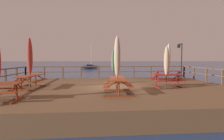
{
  "coord_description": "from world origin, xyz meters",
  "views": [
    {
      "loc": [
        -1.03,
        -11.12,
        2.53
      ],
      "look_at": [
        0.0,
        0.81,
        1.84
      ],
      "focal_mm": 28.49,
      "sensor_mm": 36.0,
      "label": 1
    }
  ],
  "objects_px": {
    "patio_umbrella_tall_back_left": "(30,56)",
    "patio_umbrella_tall_mid_left": "(113,61)",
    "picnic_table_mid_right": "(118,82)",
    "patio_umbrella_tall_mid_right": "(117,57)",
    "picnic_table_front_left": "(29,79)",
    "patio_umbrella_tall_front": "(168,57)",
    "sailboat_distant": "(90,67)",
    "picnic_table_front_right": "(169,73)",
    "patio_umbrella_short_front": "(167,61)",
    "lamp_post_hooked": "(181,55)",
    "picnic_table_back_right": "(167,78)"
  },
  "relations": [
    {
      "from": "patio_umbrella_tall_back_left",
      "to": "patio_umbrella_tall_mid_left",
      "type": "height_order",
      "value": "patio_umbrella_tall_back_left"
    },
    {
      "from": "picnic_table_mid_right",
      "to": "patio_umbrella_tall_mid_right",
      "type": "xyz_separation_m",
      "value": [
        -0.01,
        0.06,
        1.27
      ]
    },
    {
      "from": "picnic_table_front_left",
      "to": "picnic_table_mid_right",
      "type": "xyz_separation_m",
      "value": [
        5.04,
        -2.0,
        -0.0
      ]
    },
    {
      "from": "patio_umbrella_tall_back_left",
      "to": "patio_umbrella_tall_front",
      "type": "xyz_separation_m",
      "value": [
        9.9,
        3.53,
        0.02
      ]
    },
    {
      "from": "picnic_table_front_left",
      "to": "sailboat_distant",
      "type": "height_order",
      "value": "sailboat_distant"
    },
    {
      "from": "picnic_table_front_left",
      "to": "picnic_table_front_right",
      "type": "relative_size",
      "value": 1.01
    },
    {
      "from": "patio_umbrella_tall_back_left",
      "to": "patio_umbrella_tall_front",
      "type": "relative_size",
      "value": 0.99
    },
    {
      "from": "picnic_table_mid_right",
      "to": "patio_umbrella_tall_mid_right",
      "type": "distance_m",
      "value": 1.28
    },
    {
      "from": "picnic_table_front_left",
      "to": "picnic_table_front_right",
      "type": "height_order",
      "value": "same"
    },
    {
      "from": "picnic_table_front_left",
      "to": "patio_umbrella_short_front",
      "type": "height_order",
      "value": "patio_umbrella_short_front"
    },
    {
      "from": "patio_umbrella_tall_back_left",
      "to": "patio_umbrella_tall_mid_left",
      "type": "xyz_separation_m",
      "value": [
        5.3,
        3.95,
        -0.34
      ]
    },
    {
      "from": "patio_umbrella_short_front",
      "to": "lamp_post_hooked",
      "type": "xyz_separation_m",
      "value": [
        3.34,
        5.02,
        0.5
      ]
    },
    {
      "from": "picnic_table_front_left",
      "to": "patio_umbrella_tall_mid_left",
      "type": "bearing_deg",
      "value": 36.58
    },
    {
      "from": "picnic_table_mid_right",
      "to": "sailboat_distant",
      "type": "relative_size",
      "value": 0.27
    },
    {
      "from": "patio_umbrella_tall_back_left",
      "to": "patio_umbrella_tall_mid_right",
      "type": "relative_size",
      "value": 1.03
    },
    {
      "from": "picnic_table_front_right",
      "to": "patio_umbrella_short_front",
      "type": "xyz_separation_m",
      "value": [
        -1.66,
        -3.63,
        1.05
      ]
    },
    {
      "from": "patio_umbrella_tall_mid_right",
      "to": "patio_umbrella_tall_front",
      "type": "relative_size",
      "value": 0.96
    },
    {
      "from": "picnic_table_front_left",
      "to": "patio_umbrella_tall_front",
      "type": "xyz_separation_m",
      "value": [
        9.97,
        3.56,
        1.36
      ]
    },
    {
      "from": "picnic_table_back_right",
      "to": "picnic_table_mid_right",
      "type": "height_order",
      "value": "same"
    },
    {
      "from": "patio_umbrella_tall_mid_left",
      "to": "picnic_table_front_left",
      "type": "bearing_deg",
      "value": -143.42
    },
    {
      "from": "patio_umbrella_tall_front",
      "to": "sailboat_distant",
      "type": "xyz_separation_m",
      "value": [
        -7.92,
        38.51,
        -2.25
      ]
    },
    {
      "from": "picnic_table_front_right",
      "to": "patio_umbrella_short_front",
      "type": "relative_size",
      "value": 0.89
    },
    {
      "from": "patio_umbrella_tall_back_left",
      "to": "lamp_post_hooked",
      "type": "relative_size",
      "value": 0.93
    },
    {
      "from": "picnic_table_back_right",
      "to": "patio_umbrella_tall_back_left",
      "type": "relative_size",
      "value": 0.62
    },
    {
      "from": "patio_umbrella_tall_mid_left",
      "to": "patio_umbrella_tall_front",
      "type": "bearing_deg",
      "value": -5.19
    },
    {
      "from": "patio_umbrella_tall_back_left",
      "to": "sailboat_distant",
      "type": "xyz_separation_m",
      "value": [
        1.98,
        42.05,
        -2.23
      ]
    },
    {
      "from": "patio_umbrella_tall_front",
      "to": "patio_umbrella_tall_mid_left",
      "type": "relative_size",
      "value": 1.23
    },
    {
      "from": "picnic_table_front_right",
      "to": "patio_umbrella_tall_mid_right",
      "type": "distance_m",
      "value": 7.46
    },
    {
      "from": "picnic_table_mid_right",
      "to": "lamp_post_hooked",
      "type": "bearing_deg",
      "value": 46.12
    },
    {
      "from": "picnic_table_front_left",
      "to": "sailboat_distant",
      "type": "distance_m",
      "value": 42.13
    },
    {
      "from": "patio_umbrella_short_front",
      "to": "patio_umbrella_tall_mid_left",
      "type": "distance_m",
      "value": 5.06
    },
    {
      "from": "patio_umbrella_tall_mid_right",
      "to": "lamp_post_hooked",
      "type": "distance_m",
      "value": 9.51
    },
    {
      "from": "patio_umbrella_short_front",
      "to": "picnic_table_front_left",
      "type": "bearing_deg",
      "value": 179.08
    },
    {
      "from": "picnic_table_back_right",
      "to": "sailboat_distant",
      "type": "height_order",
      "value": "sailboat_distant"
    },
    {
      "from": "picnic_table_front_left",
      "to": "patio_umbrella_short_front",
      "type": "relative_size",
      "value": 0.9
    },
    {
      "from": "patio_umbrella_short_front",
      "to": "patio_umbrella_tall_back_left",
      "type": "bearing_deg",
      "value": 178.87
    },
    {
      "from": "patio_umbrella_tall_mid_right",
      "to": "lamp_post_hooked",
      "type": "xyz_separation_m",
      "value": [
        6.63,
        6.81,
        0.28
      ]
    },
    {
      "from": "picnic_table_back_right",
      "to": "sailboat_distant",
      "type": "relative_size",
      "value": 0.24
    },
    {
      "from": "picnic_table_mid_right",
      "to": "patio_umbrella_tall_front",
      "type": "xyz_separation_m",
      "value": [
        4.93,
        5.56,
        1.36
      ]
    },
    {
      "from": "patio_umbrella_tall_mid_left",
      "to": "patio_umbrella_tall_back_left",
      "type": "bearing_deg",
      "value": -143.29
    },
    {
      "from": "picnic_table_mid_right",
      "to": "sailboat_distant",
      "type": "xyz_separation_m",
      "value": [
        -3.0,
        44.07,
        -0.89
      ]
    },
    {
      "from": "picnic_table_front_left",
      "to": "lamp_post_hooked",
      "type": "relative_size",
      "value": 0.71
    },
    {
      "from": "patio_umbrella_tall_back_left",
      "to": "patio_umbrella_tall_front",
      "type": "distance_m",
      "value": 10.51
    },
    {
      "from": "patio_umbrella_tall_back_left",
      "to": "patio_umbrella_tall_mid_right",
      "type": "xyz_separation_m",
      "value": [
        4.96,
        -1.96,
        -0.06
      ]
    },
    {
      "from": "patio_umbrella_tall_mid_left",
      "to": "lamp_post_hooked",
      "type": "xyz_separation_m",
      "value": [
        6.29,
        0.9,
        0.55
      ]
    },
    {
      "from": "patio_umbrella_short_front",
      "to": "patio_umbrella_tall_front",
      "type": "relative_size",
      "value": 0.84
    },
    {
      "from": "picnic_table_front_right",
      "to": "sailboat_distant",
      "type": "xyz_separation_m",
      "value": [
        -7.93,
        38.57,
        -0.89
      ]
    },
    {
      "from": "picnic_table_front_right",
      "to": "patio_umbrella_tall_front",
      "type": "bearing_deg",
      "value": 95.71
    },
    {
      "from": "picnic_table_front_left",
      "to": "patio_umbrella_tall_back_left",
      "type": "xyz_separation_m",
      "value": [
        0.07,
        0.03,
        1.33
      ]
    },
    {
      "from": "patio_umbrella_tall_mid_right",
      "to": "lamp_post_hooked",
      "type": "relative_size",
      "value": 0.9
    }
  ]
}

